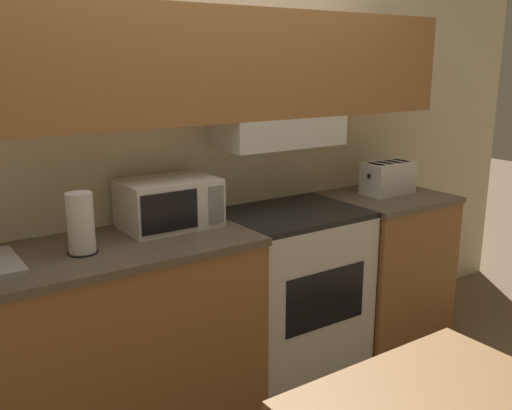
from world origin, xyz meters
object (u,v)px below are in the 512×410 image
at_px(stove_range, 291,290).
at_px(toaster, 388,178).
at_px(paper_towel_roll, 81,224).
at_px(microwave, 169,203).

height_order(stove_range, toaster, toaster).
bearing_deg(paper_towel_roll, toaster, 1.63).
relative_size(stove_range, paper_towel_roll, 3.50).
bearing_deg(toaster, microwave, 175.75).
xyz_separation_m(stove_range, microwave, (-0.69, 0.11, 0.58)).
bearing_deg(microwave, toaster, -4.25).
bearing_deg(microwave, paper_towel_roll, -161.74).
distance_m(microwave, paper_towel_roll, 0.52).
xyz_separation_m(microwave, paper_towel_roll, (-0.49, -0.16, 0.01)).
height_order(toaster, paper_towel_roll, paper_towel_roll).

